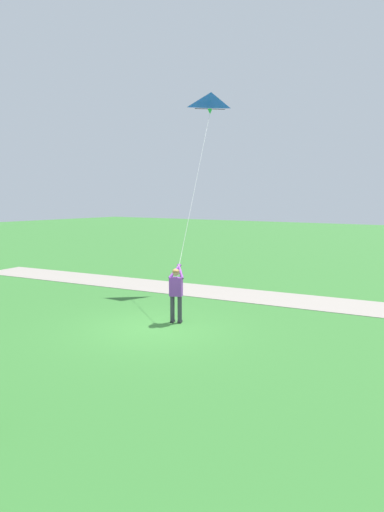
# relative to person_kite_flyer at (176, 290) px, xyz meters

# --- Properties ---
(ground_plane) EXTENTS (120.00, 120.00, 0.00)m
(ground_plane) POSITION_rel_person_kite_flyer_xyz_m (0.85, -0.21, -1.05)
(ground_plane) COLOR #33702D
(walkway_path) EXTENTS (6.48, 32.04, 0.02)m
(walkway_path) POSITION_rel_person_kite_flyer_xyz_m (-4.95, 1.79, -1.04)
(walkway_path) COLOR gray
(walkway_path) RESTS_ON ground
(person_kite_flyer) EXTENTS (0.63, 0.49, 1.83)m
(person_kite_flyer) POSITION_rel_person_kite_flyer_xyz_m (0.00, 0.00, 0.00)
(person_kite_flyer) COLOR #232328
(person_kite_flyer) RESTS_ON ground
(flying_kite) EXTENTS (5.53, 2.53, 6.48)m
(flying_kite) POSITION_rel_person_kite_flyer_xyz_m (-5.18, -1.98, 6.77)
(flying_kite) COLOR blue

